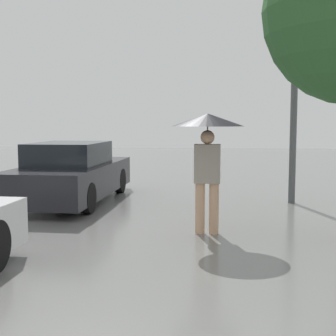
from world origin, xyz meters
name	(u,v)px	position (x,y,z in m)	size (l,w,h in m)	color
pedestrian	(208,137)	(-0.13, 5.72, 1.51)	(1.11, 1.11, 1.87)	tan
parked_car_farthest	(72,174)	(-3.18, 8.32, 0.60)	(1.65, 4.33, 1.30)	black
street_lamp	(295,65)	(1.56, 8.73, 2.92)	(0.31, 0.31, 4.90)	#515456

